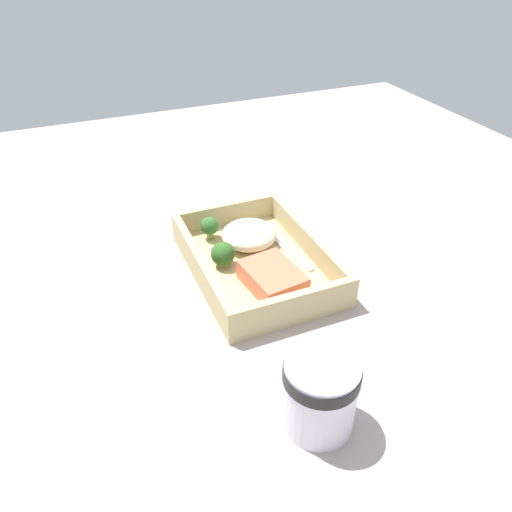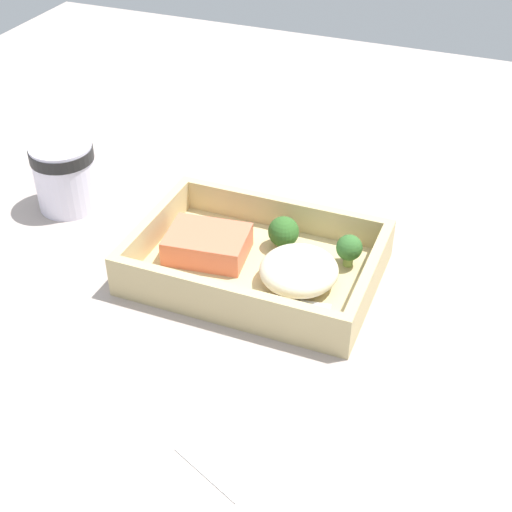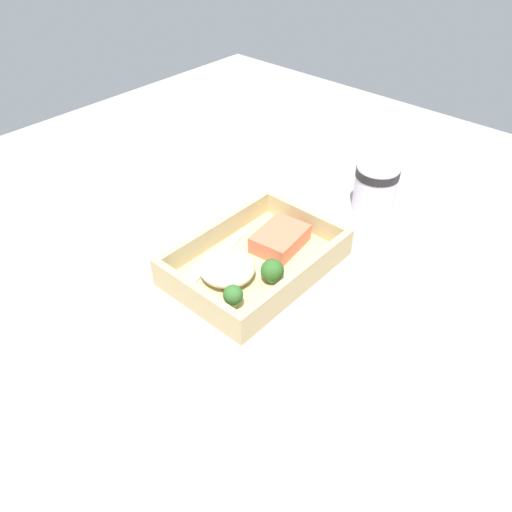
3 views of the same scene
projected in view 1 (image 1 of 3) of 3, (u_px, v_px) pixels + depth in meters
ground_plane at (256, 275)px, 79.62cm from camera, size 160.00×160.00×2.00cm
takeout_tray at (256, 267)px, 78.70cm from camera, size 27.94×19.37×1.20cm
tray_rim at (256, 254)px, 77.24cm from camera, size 27.94×19.37×3.92cm
salmon_fillet at (269, 279)px, 72.65cm from camera, size 10.22×8.13×3.07cm
mashed_potatoes at (249, 235)px, 81.92cm from camera, size 8.91×9.08×3.70cm
broccoli_floret_1 at (223, 254)px, 76.81cm from camera, size 3.74×3.74×4.08cm
broccoli_floret_2 at (209, 226)px, 83.13cm from camera, size 3.07×3.07×4.00cm
fork at (280, 243)px, 82.92cm from camera, size 15.87×3.89×0.44cm
paper_cup at (320, 391)px, 52.83cm from camera, size 8.21×8.21×9.06cm
receipt_slip at (349, 216)px, 92.57cm from camera, size 11.86×13.91×0.24cm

